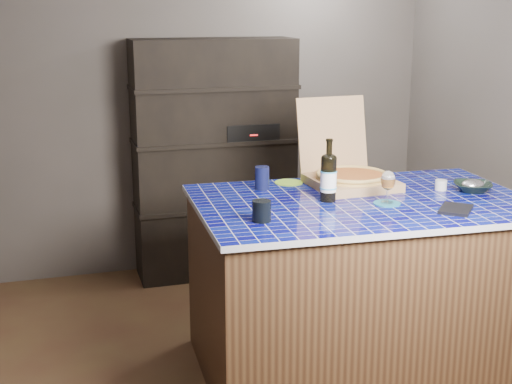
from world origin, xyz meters
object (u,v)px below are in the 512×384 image
object	(u,v)px
dvd_case	(456,209)
bowl	(473,187)
pizza_box	(349,174)
mead_bottle	(328,177)
wine_glass	(388,181)
kitchen_island	(360,285)

from	to	relation	value
dvd_case	bowl	xyz separation A→B (m)	(0.31, 0.32, 0.02)
pizza_box	mead_bottle	bearing A→B (deg)	-135.01
wine_glass	kitchen_island	bearing A→B (deg)	127.05
bowl	wine_glass	bearing A→B (deg)	-170.32
bowl	pizza_box	bearing A→B (deg)	152.27
kitchen_island	mead_bottle	size ratio (longest dim) A/B	5.45
pizza_box	bowl	xyz separation A→B (m)	(0.62, -0.33, -0.04)
pizza_box	wine_glass	xyz separation A→B (m)	(0.03, -0.43, 0.06)
dvd_case	bowl	bearing A→B (deg)	87.38
wine_glass	bowl	bearing A→B (deg)	9.68
wine_glass	bowl	world-z (taller)	wine_glass
mead_bottle	bowl	bearing A→B (deg)	-3.07
pizza_box	bowl	size ratio (longest dim) A/B	2.68
bowl	mead_bottle	bearing A→B (deg)	176.93
pizza_box	wine_glass	bearing A→B (deg)	-89.13
kitchen_island	pizza_box	size ratio (longest dim) A/B	3.26
kitchen_island	bowl	bearing A→B (deg)	1.53
kitchen_island	pizza_box	xyz separation A→B (m)	(0.05, 0.31, 0.57)
kitchen_island	wine_glass	xyz separation A→B (m)	(0.08, -0.11, 0.62)
kitchen_island	bowl	world-z (taller)	bowl
dvd_case	bowl	distance (m)	0.44
bowl	dvd_case	bearing A→B (deg)	-133.68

